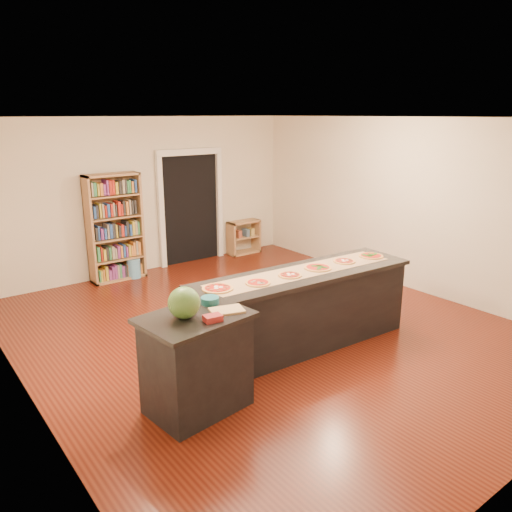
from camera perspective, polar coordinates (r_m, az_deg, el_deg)
room at (r=6.46m, az=1.08°, el=3.02°), size 6.00×7.00×2.80m
doorway at (r=9.81m, az=-7.50°, el=6.20°), size 1.40×0.09×2.21m
kitchen_island at (r=6.30m, az=5.35°, el=-6.05°), size 2.97×0.80×0.98m
side_counter at (r=5.02m, az=-6.81°, el=-11.99°), size 1.01×0.74×1.00m
bookshelf at (r=9.01m, az=-15.80°, el=3.13°), size 0.94×0.33×1.87m
low_shelf at (r=10.47m, az=-1.40°, el=2.17°), size 0.70×0.30×0.70m
waste_bin at (r=9.21m, az=-13.79°, el=-1.36°), size 0.24×0.24×0.35m
kraft_paper at (r=6.15m, az=5.30°, el=-1.76°), size 2.60×0.61×0.00m
watermelon at (r=4.71m, az=-8.22°, el=-5.32°), size 0.30×0.30×0.30m
cutting_board at (r=4.87m, az=-3.36°, el=-6.21°), size 0.37×0.30×0.02m
package_red at (r=4.65m, az=-4.96°, el=-7.09°), size 0.18×0.14×0.06m
package_teal at (r=5.06m, az=-5.29°, el=-5.08°), size 0.19×0.19×0.07m
pizza_a at (r=5.53m, az=-4.41°, el=-3.69°), size 0.34×0.34×0.02m
pizza_b at (r=5.69m, az=0.21°, el=-3.07°), size 0.31×0.31×0.02m
pizza_c at (r=5.96m, az=3.90°, el=-2.19°), size 0.30×0.30×0.02m
pizza_d at (r=6.28m, az=7.08°, el=-1.32°), size 0.34×0.34×0.02m
pizza_e at (r=6.61m, az=10.06°, el=-0.58°), size 0.30×0.30×0.02m
pizza_f at (r=6.93m, az=13.00°, el=0.02°), size 0.34×0.34×0.02m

